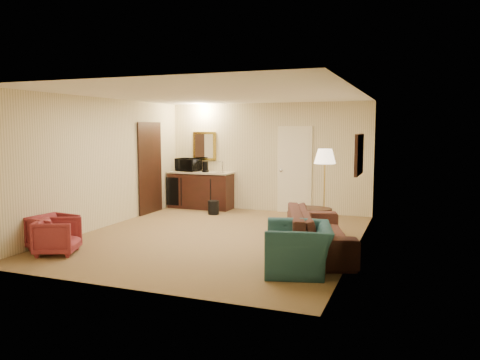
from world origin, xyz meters
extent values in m
plane|color=olive|center=(0.00, 0.00, 0.00)|extent=(6.00, 6.00, 0.00)
cube|color=beige|center=(0.00, 3.00, 1.30)|extent=(5.00, 0.02, 2.60)
cube|color=beige|center=(-2.50, 0.00, 1.30)|extent=(0.02, 6.00, 2.60)
cube|color=beige|center=(2.50, 0.00, 1.30)|extent=(0.02, 6.00, 2.60)
cube|color=white|center=(0.00, 0.00, 2.60)|extent=(5.00, 6.00, 0.02)
cube|color=#F3E9C7|center=(0.70, 2.97, 1.02)|extent=(0.82, 0.06, 2.05)
cube|color=black|center=(-2.47, 1.70, 1.05)|extent=(0.06, 0.98, 2.10)
cube|color=gold|center=(-1.65, 2.97, 1.55)|extent=(0.62, 0.04, 0.72)
cube|color=black|center=(2.46, 0.40, 1.55)|extent=(0.06, 0.90, 0.70)
cube|color=#331410|center=(-1.65, 2.72, 0.46)|extent=(1.64, 0.58, 0.92)
imported|color=black|center=(1.95, -0.40, 0.46)|extent=(1.34, 2.43, 0.91)
imported|color=#1E414C|center=(1.90, -1.54, 0.45)|extent=(0.91, 1.17, 0.90)
imported|color=#912F3D|center=(-1.90, -2.00, 0.31)|extent=(0.76, 0.78, 0.62)
imported|color=#912F3D|center=(-2.15, -1.82, 0.32)|extent=(0.66, 0.69, 0.64)
cube|color=black|center=(1.51, 1.00, 0.24)|extent=(0.96, 0.77, 0.48)
cube|color=gold|center=(1.70, 1.40, 0.80)|extent=(0.53, 0.53, 1.60)
cylinder|color=black|center=(-1.00, 2.05, 0.16)|extent=(0.26, 0.26, 0.32)
imported|color=black|center=(-2.00, 2.74, 1.12)|extent=(0.64, 0.44, 0.40)
cylinder|color=black|center=(-1.48, 2.65, 1.05)|extent=(0.16, 0.16, 0.26)
camera|label=1|loc=(3.40, -7.77, 1.99)|focal=35.00mm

